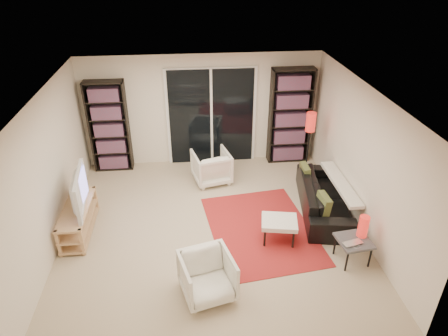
{
  "coord_description": "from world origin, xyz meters",
  "views": [
    {
      "loc": [
        -0.35,
        -5.54,
        4.3
      ],
      "look_at": [
        0.25,
        0.3,
        1.0
      ],
      "focal_mm": 32.0,
      "sensor_mm": 36.0,
      "label": 1
    }
  ],
  "objects_px": {
    "sofa": "(324,197)",
    "side_table": "(354,242)",
    "armchair_back": "(211,167)",
    "tv_stand": "(79,219)",
    "armchair_front": "(207,276)",
    "ottoman": "(279,223)",
    "bookshelf_right": "(290,116)",
    "bookshelf_left": "(109,127)",
    "floor_lamp": "(310,129)"
  },
  "relations": [
    {
      "from": "armchair_back",
      "to": "side_table",
      "type": "relative_size",
      "value": 1.36
    },
    {
      "from": "bookshelf_right",
      "to": "tv_stand",
      "type": "height_order",
      "value": "bookshelf_right"
    },
    {
      "from": "tv_stand",
      "to": "sofa",
      "type": "bearing_deg",
      "value": 2.52
    },
    {
      "from": "tv_stand",
      "to": "armchair_back",
      "type": "height_order",
      "value": "armchair_back"
    },
    {
      "from": "tv_stand",
      "to": "sofa",
      "type": "distance_m",
      "value": 4.32
    },
    {
      "from": "armchair_front",
      "to": "side_table",
      "type": "relative_size",
      "value": 1.32
    },
    {
      "from": "bookshelf_right",
      "to": "tv_stand",
      "type": "xyz_separation_m",
      "value": [
        -4.13,
        -2.22,
        -0.79
      ]
    },
    {
      "from": "side_table",
      "to": "ottoman",
      "type": "bearing_deg",
      "value": 149.37
    },
    {
      "from": "tv_stand",
      "to": "armchair_front",
      "type": "bearing_deg",
      "value": -37.93
    },
    {
      "from": "armchair_back",
      "to": "ottoman",
      "type": "distance_m",
      "value": 2.23
    },
    {
      "from": "bookshelf_left",
      "to": "sofa",
      "type": "bearing_deg",
      "value": -26.7
    },
    {
      "from": "bookshelf_right",
      "to": "armchair_back",
      "type": "bearing_deg",
      "value": -156.7
    },
    {
      "from": "ottoman",
      "to": "armchair_back",
      "type": "bearing_deg",
      "value": 115.44
    },
    {
      "from": "tv_stand",
      "to": "side_table",
      "type": "xyz_separation_m",
      "value": [
        4.33,
        -1.16,
        0.09
      ]
    },
    {
      "from": "sofa",
      "to": "ottoman",
      "type": "relative_size",
      "value": 3.1
    },
    {
      "from": "bookshelf_right",
      "to": "sofa",
      "type": "xyz_separation_m",
      "value": [
        0.18,
        -2.03,
        -0.76
      ]
    },
    {
      "from": "tv_stand",
      "to": "bookshelf_right",
      "type": "bearing_deg",
      "value": 28.21
    },
    {
      "from": "armchair_front",
      "to": "ottoman",
      "type": "xyz_separation_m",
      "value": [
        1.24,
        1.05,
        0.02
      ]
    },
    {
      "from": "bookshelf_right",
      "to": "sofa",
      "type": "distance_m",
      "value": 2.17
    },
    {
      "from": "bookshelf_left",
      "to": "side_table",
      "type": "distance_m",
      "value": 5.3
    },
    {
      "from": "sofa",
      "to": "side_table",
      "type": "xyz_separation_m",
      "value": [
        0.01,
        -1.35,
        0.06
      ]
    },
    {
      "from": "tv_stand",
      "to": "sofa",
      "type": "xyz_separation_m",
      "value": [
        4.31,
        0.19,
        0.03
      ]
    },
    {
      "from": "sofa",
      "to": "side_table",
      "type": "height_order",
      "value": "sofa"
    },
    {
      "from": "floor_lamp",
      "to": "tv_stand",
      "type": "bearing_deg",
      "value": -161.58
    },
    {
      "from": "sofa",
      "to": "bookshelf_right",
      "type": "bearing_deg",
      "value": 14.26
    },
    {
      "from": "bookshelf_left",
      "to": "bookshelf_right",
      "type": "height_order",
      "value": "bookshelf_right"
    },
    {
      "from": "sofa",
      "to": "side_table",
      "type": "relative_size",
      "value": 3.76
    },
    {
      "from": "side_table",
      "to": "bookshelf_right",
      "type": "bearing_deg",
      "value": 93.27
    },
    {
      "from": "armchair_front",
      "to": "side_table",
      "type": "bearing_deg",
      "value": -3.27
    },
    {
      "from": "sofa",
      "to": "floor_lamp",
      "type": "relative_size",
      "value": 1.41
    },
    {
      "from": "sofa",
      "to": "ottoman",
      "type": "distance_m",
      "value": 1.25
    },
    {
      "from": "armchair_front",
      "to": "side_table",
      "type": "distance_m",
      "value": 2.3
    },
    {
      "from": "bookshelf_left",
      "to": "ottoman",
      "type": "distance_m",
      "value": 4.16
    },
    {
      "from": "armchair_front",
      "to": "ottoman",
      "type": "distance_m",
      "value": 1.63
    },
    {
      "from": "bookshelf_left",
      "to": "bookshelf_right",
      "type": "xyz_separation_m",
      "value": [
        3.85,
        -0.0,
        0.07
      ]
    },
    {
      "from": "armchair_back",
      "to": "ottoman",
      "type": "xyz_separation_m",
      "value": [
        0.96,
        -2.01,
        0.02
      ]
    },
    {
      "from": "bookshelf_left",
      "to": "side_table",
      "type": "bearing_deg",
      "value": -39.88
    },
    {
      "from": "armchair_back",
      "to": "bookshelf_right",
      "type": "bearing_deg",
      "value": -169.47
    },
    {
      "from": "bookshelf_right",
      "to": "ottoman",
      "type": "bearing_deg",
      "value": -106.49
    },
    {
      "from": "sofa",
      "to": "armchair_back",
      "type": "distance_m",
      "value": 2.33
    },
    {
      "from": "armchair_back",
      "to": "floor_lamp",
      "type": "xyz_separation_m",
      "value": [
        1.98,
        -0.01,
        0.76
      ]
    },
    {
      "from": "bookshelf_left",
      "to": "tv_stand",
      "type": "height_order",
      "value": "bookshelf_left"
    },
    {
      "from": "bookshelf_right",
      "to": "armchair_front",
      "type": "distance_m",
      "value": 4.41
    },
    {
      "from": "bookshelf_left",
      "to": "tv_stand",
      "type": "distance_m",
      "value": 2.35
    },
    {
      "from": "ottoman",
      "to": "side_table",
      "type": "height_order",
      "value": "same"
    },
    {
      "from": "armchair_back",
      "to": "armchair_front",
      "type": "height_order",
      "value": "armchair_back"
    },
    {
      "from": "sofa",
      "to": "floor_lamp",
      "type": "distance_m",
      "value": 1.49
    },
    {
      "from": "sofa",
      "to": "ottoman",
      "type": "height_order",
      "value": "sofa"
    },
    {
      "from": "tv_stand",
      "to": "sofa",
      "type": "relative_size",
      "value": 0.65
    },
    {
      "from": "ottoman",
      "to": "bookshelf_right",
      "type": "bearing_deg",
      "value": 73.51
    }
  ]
}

